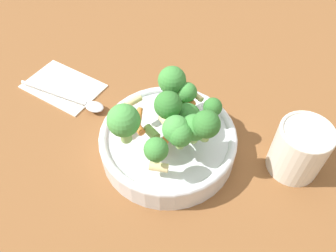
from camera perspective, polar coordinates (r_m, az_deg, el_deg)
The scene contains 6 objects.
ground_plane at distance 0.56m, azimuth -0.00°, elevation -4.17°, with size 3.00×3.00×0.00m, color brown.
bowl at distance 0.54m, azimuth -0.00°, elevation -2.59°, with size 0.22×0.22×0.05m.
pasta_salad at distance 0.47m, azimuth 1.01°, elevation 1.95°, with size 0.16×0.16×0.09m.
cup at distance 0.54m, azimuth 21.91°, elevation -3.69°, with size 0.08×0.08×0.09m.
napkin at distance 0.69m, azimuth -17.81°, elevation 6.67°, with size 0.15×0.11×0.01m.
spoon at distance 0.64m, azimuth -15.71°, elevation 4.31°, with size 0.19×0.03×0.01m.
Camera 1 is at (0.16, -0.28, 0.45)m, focal length 35.00 mm.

